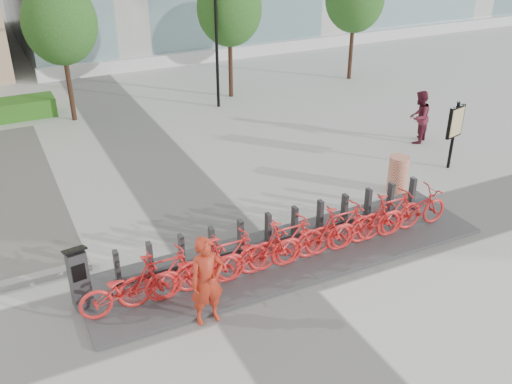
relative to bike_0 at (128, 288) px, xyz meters
name	(u,v)px	position (x,y,z in m)	size (l,w,h in m)	color
ground	(245,277)	(2.60, 0.05, -0.60)	(120.00, 120.00, 0.00)	silver
tree_1	(60,23)	(1.10, 12.05, 2.99)	(2.60, 2.60, 5.10)	#35251A
tree_2	(229,9)	(7.60, 12.05, 2.99)	(2.60, 2.60, 5.10)	#35251A
streetlamp	(216,27)	(6.60, 11.05, 2.53)	(2.00, 0.20, 5.00)	black
dock_pad	(290,254)	(3.90, 0.35, -0.56)	(9.60, 2.40, 0.08)	#434344
dock_rail_posts	(283,227)	(3.96, 0.82, -0.10)	(8.02, 0.50, 0.85)	#303033
bike_0	(128,288)	(0.00, 0.00, 0.00)	(0.69, 1.98, 1.04)	red
bike_1	(163,276)	(0.72, 0.00, 0.06)	(0.54, 1.92, 1.16)	red
bike_2	(196,269)	(1.44, 0.00, 0.00)	(0.69, 1.98, 1.04)	red
bike_3	(228,258)	(2.16, 0.00, 0.06)	(0.54, 1.92, 1.16)	red
bike_4	(258,252)	(2.88, 0.00, 0.00)	(0.69, 1.98, 1.04)	red
bike_5	(287,242)	(3.60, 0.00, 0.06)	(0.54, 1.92, 1.16)	red
bike_6	(314,237)	(4.32, 0.00, 0.00)	(0.69, 1.98, 1.04)	red
bike_7	(341,227)	(5.04, 0.00, 0.06)	(0.54, 1.92, 1.16)	red
bike_8	(366,223)	(5.76, 0.00, 0.00)	(0.69, 1.98, 1.04)	red
bike_9	(390,214)	(6.48, 0.00, 0.06)	(0.54, 1.92, 1.16)	red
bike_10	(414,210)	(7.20, 0.00, 0.00)	(0.69, 1.98, 1.04)	red
kiosk	(79,278)	(-0.83, 0.53, 0.16)	(0.48, 0.41, 1.42)	#303033
worker_red	(207,281)	(1.33, -0.93, 0.34)	(0.69, 0.45, 1.89)	#B32D18
pedestrian	(419,117)	(11.23, 4.58, 0.30)	(0.88, 0.68, 1.80)	#5A1B2B
construction_barrel	(398,174)	(8.26, 1.92, -0.07)	(0.56, 0.56, 1.07)	#D43D04
map_sign	(455,125)	(10.74, 2.47, 0.82)	(0.71, 0.28, 2.15)	black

